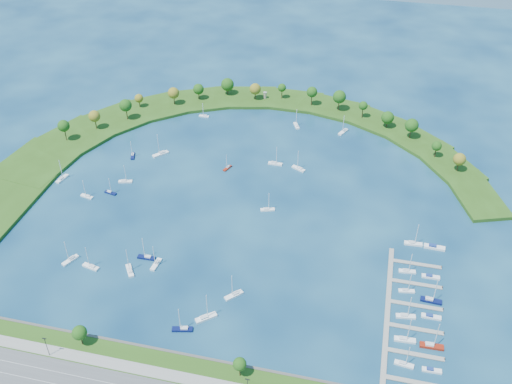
% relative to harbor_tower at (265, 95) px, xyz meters
% --- Properties ---
extents(ground, '(700.00, 700.00, 0.00)m').
position_rel_harbor_tower_xyz_m(ground, '(14.50, -115.25, -4.37)').
color(ground, '#082548').
rests_on(ground, ground).
extents(breakwater, '(286.74, 247.64, 2.00)m').
position_rel_harbor_tower_xyz_m(breakwater, '(-31.83, -66.53, -3.38)').
color(breakwater, '#284813').
rests_on(breakwater, ground).
extents(breakwater_trees, '(239.28, 90.92, 14.33)m').
position_rel_harbor_tower_xyz_m(breakwater_trees, '(3.94, -26.14, 6.11)').
color(breakwater_trees, '#382314').
rests_on(breakwater_trees, breakwater).
extents(harbor_tower, '(2.60, 2.60, 4.63)m').
position_rel_harbor_tower_xyz_m(harbor_tower, '(0.00, 0.00, 0.00)').
color(harbor_tower, gray).
rests_on(harbor_tower, breakwater).
extents(dock_system, '(24.28, 82.00, 1.60)m').
position_rel_harbor_tower_xyz_m(dock_system, '(99.80, -176.25, -4.02)').
color(dock_system, gray).
rests_on(dock_system, ground).
extents(moored_boat_0, '(6.92, 8.55, 12.77)m').
position_rel_harbor_tower_xyz_m(moored_boat_0, '(-24.18, -178.26, -3.44)').
color(moored_boat_0, white).
rests_on(moored_boat_0, ground).
extents(moored_boat_1, '(4.35, 7.71, 10.93)m').
position_rel_harbor_tower_xyz_m(moored_boat_1, '(-61.31, -87.13, -3.49)').
color(moored_boat_1, '#0B1244').
rests_on(moored_boat_1, ground).
extents(moored_boat_2, '(5.83, 8.71, 12.52)m').
position_rel_harbor_tower_xyz_m(moored_boat_2, '(-54.14, -178.00, -3.45)').
color(moored_boat_2, white).
rests_on(moored_boat_2, ground).
extents(moored_boat_3, '(8.86, 8.09, 13.81)m').
position_rel_harbor_tower_xyz_m(moored_boat_3, '(18.21, -197.18, -3.41)').
color(moored_boat_3, white).
rests_on(moored_boat_3, ground).
extents(moored_boat_4, '(8.59, 9.32, 14.58)m').
position_rel_harbor_tower_xyz_m(moored_boat_4, '(-45.63, -81.73, -3.38)').
color(moored_boat_4, white).
rests_on(moored_boat_4, ground).
extents(moored_boat_5, '(7.74, 8.01, 12.80)m').
position_rel_harbor_tower_xyz_m(moored_boat_5, '(26.37, -182.03, -3.44)').
color(moored_boat_5, white).
rests_on(moored_boat_5, ground).
extents(moored_boat_6, '(8.62, 4.12, 12.21)m').
position_rel_harbor_tower_xyz_m(moored_boat_6, '(-42.82, -179.93, -3.46)').
color(moored_boat_6, white).
rests_on(moored_boat_6, ground).
extents(moored_boat_7, '(8.31, 2.43, 12.17)m').
position_rel_harbor_tower_xyz_m(moored_boat_7, '(22.96, -76.09, -3.46)').
color(moored_boat_7, white).
rests_on(moored_boat_7, ground).
extents(moored_boat_8, '(8.56, 5.98, 12.39)m').
position_rel_harbor_tower_xyz_m(moored_boat_8, '(37.20, -78.12, -3.45)').
color(moored_boat_8, white).
rests_on(moored_boat_8, ground).
extents(moored_boat_9, '(6.80, 2.04, 9.93)m').
position_rel_harbor_tower_xyz_m(moored_boat_9, '(-34.32, -31.19, -3.52)').
color(moored_boat_9, white).
rests_on(moored_boat_9, ground).
extents(moored_boat_10, '(8.89, 4.22, 12.60)m').
position_rel_harbor_tower_xyz_m(moored_boat_10, '(10.63, -205.23, -3.45)').
color(moored_boat_10, '#0B1244').
rests_on(moored_boat_10, ground).
extents(moored_boat_11, '(5.97, 8.83, 12.71)m').
position_rel_harbor_tower_xyz_m(moored_boat_11, '(57.69, -30.77, -3.44)').
color(moored_boat_11, white).
rests_on(moored_boat_11, ground).
extents(moored_boat_12, '(8.44, 2.49, 12.35)m').
position_rel_harbor_tower_xyz_m(moored_boat_12, '(-20.09, -168.13, -3.46)').
color(moored_boat_12, '#0B1244').
rests_on(moored_boat_12, ground).
extents(moored_boat_13, '(7.61, 3.66, 10.78)m').
position_rel_harbor_tower_xyz_m(moored_boat_13, '(-69.43, -130.40, -3.50)').
color(moored_boat_13, white).
rests_on(moored_boat_13, ground).
extents(moored_boat_14, '(4.23, 8.95, 12.69)m').
position_rel_harbor_tower_xyz_m(moored_boat_14, '(-90.52, -118.44, -3.44)').
color(moored_boat_14, white).
rests_on(moored_boat_14, ground).
extents(moored_boat_15, '(7.21, 3.34, 10.23)m').
position_rel_harbor_tower_xyz_m(moored_boat_15, '(-58.53, -124.32, -3.51)').
color(moored_boat_15, '#0B1244').
rests_on(moored_boat_15, ground).
extents(moored_boat_16, '(4.08, 6.73, 9.57)m').
position_rel_harbor_tower_xyz_m(moored_boat_16, '(-2.98, -86.69, -3.52)').
color(moored_boat_16, maroon).
rests_on(moored_boat_16, ground).
extents(moored_boat_17, '(5.39, 8.33, 11.92)m').
position_rel_harbor_tower_xyz_m(moored_boat_17, '(27.42, -29.89, -3.47)').
color(moored_boat_17, white).
rests_on(moored_boat_17, ground).
extents(moored_boat_18, '(3.04, 8.44, 12.15)m').
position_rel_harbor_tower_xyz_m(moored_boat_18, '(-13.97, -171.42, -3.46)').
color(moored_boat_18, white).
rests_on(moored_boat_18, ground).
extents(moored_boat_19, '(7.88, 3.97, 11.16)m').
position_rel_harbor_tower_xyz_m(moored_boat_19, '(-54.94, -112.65, -3.49)').
color(moored_boat_19, white).
rests_on(moored_boat_19, ground).
extents(moored_boat_20, '(7.78, 4.35, 11.02)m').
position_rel_harbor_tower_xyz_m(moored_boat_20, '(27.80, -119.36, -3.49)').
color(moored_boat_20, white).
rests_on(moored_boat_20, ground).
extents(docked_boat_0, '(7.74, 3.03, 11.08)m').
position_rel_harbor_tower_xyz_m(docked_boat_0, '(100.03, -202.03, -3.49)').
color(docked_boat_0, white).
rests_on(docked_boat_0, ground).
extents(docked_boat_1, '(7.56, 2.39, 1.53)m').
position_rel_harbor_tower_xyz_m(docked_boat_1, '(110.49, -202.42, -3.81)').
color(docked_boat_1, white).
rests_on(docked_boat_1, ground).
extents(docked_boat_2, '(8.78, 2.87, 12.74)m').
position_rel_harbor_tower_xyz_m(docked_boat_2, '(100.01, -189.88, -3.44)').
color(docked_boat_2, white).
rests_on(docked_boat_2, ground).
extents(docked_boat_3, '(9.53, 2.91, 13.90)m').
position_rel_harbor_tower_xyz_m(docked_boat_3, '(110.50, -190.67, -3.41)').
color(docked_boat_3, maroon).
rests_on(docked_boat_3, ground).
extents(docked_boat_4, '(8.48, 3.45, 12.10)m').
position_rel_harbor_tower_xyz_m(docked_boat_4, '(100.02, -177.11, -3.46)').
color(docked_boat_4, white).
rests_on(docked_boat_4, ground).
extents(docked_boat_5, '(8.25, 2.37, 1.68)m').
position_rel_harbor_tower_xyz_m(docked_boat_5, '(110.48, -174.91, -3.75)').
color(docked_boat_5, white).
rests_on(docked_boat_5, ground).
extents(docked_boat_6, '(7.26, 2.99, 10.36)m').
position_rel_harbor_tower_xyz_m(docked_boat_6, '(100.04, -162.05, -3.51)').
color(docked_boat_6, white).
rests_on(docked_boat_6, ground).
extents(docked_boat_7, '(9.30, 3.14, 13.46)m').
position_rel_harbor_tower_xyz_m(docked_boat_7, '(110.50, -165.54, -3.42)').
color(docked_boat_7, '#0B1244').
rests_on(docked_boat_7, ground).
extents(docked_boat_8, '(7.86, 2.96, 11.28)m').
position_rel_harbor_tower_xyz_m(docked_boat_8, '(100.03, -149.46, -3.49)').
color(docked_boat_8, white).
rests_on(docked_boat_8, ground).
extents(docked_boat_9, '(8.14, 2.42, 1.65)m').
position_rel_harbor_tower_xyz_m(docked_boat_9, '(110.48, -150.61, -3.76)').
color(docked_boat_9, white).
rests_on(docked_boat_9, ground).
extents(docked_boat_10, '(8.77, 2.85, 12.74)m').
position_rel_harbor_tower_xyz_m(docked_boat_10, '(102.41, -129.38, -3.44)').
color(docked_boat_10, white).
rests_on(docked_boat_10, ground).
extents(docked_boat_11, '(10.08, 3.18, 2.04)m').
position_rel_harbor_tower_xyz_m(docked_boat_11, '(112.35, -129.75, -3.62)').
color(docked_boat_11, white).
rests_on(docked_boat_11, ground).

